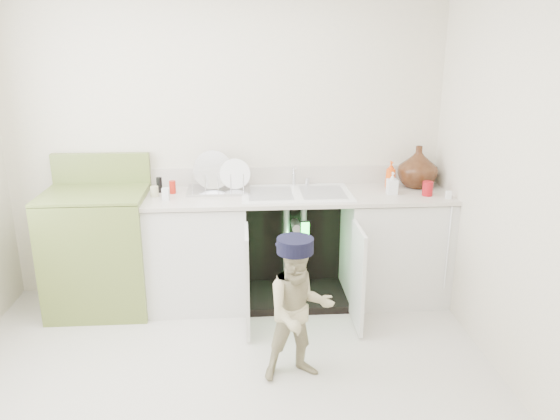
{
  "coord_description": "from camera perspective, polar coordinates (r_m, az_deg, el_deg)",
  "views": [
    {
      "loc": [
        0.13,
        -2.88,
        2.05
      ],
      "look_at": [
        0.39,
        0.7,
        0.93
      ],
      "focal_mm": 35.0,
      "sensor_mm": 36.0,
      "label": 1
    }
  ],
  "objects": [
    {
      "name": "counter_run",
      "position": [
        4.4,
        2.1,
        -3.56
      ],
      "size": [
        2.44,
        1.02,
        1.24
      ],
      "color": "silver",
      "rests_on": "ground"
    },
    {
      "name": "avocado_stove",
      "position": [
        4.49,
        -18.31,
        -3.85
      ],
      "size": [
        0.77,
        0.65,
        1.19
      ],
      "color": "olive",
      "rests_on": "ground"
    },
    {
      "name": "repair_worker",
      "position": [
        3.4,
        2.01,
        -10.3
      ],
      "size": [
        0.5,
        0.96,
        0.93
      ],
      "rotation": [
        0.0,
        0.0,
        0.19
      ],
      "color": "#C3B68C",
      "rests_on": "ground"
    },
    {
      "name": "ground",
      "position": [
        3.54,
        -5.72,
        -18.16
      ],
      "size": [
        3.5,
        3.5,
        0.0
      ],
      "primitive_type": "plane",
      "color": "#BCB5A5",
      "rests_on": "ground"
    },
    {
      "name": "room_shell",
      "position": [
        2.99,
        -6.44,
        1.74
      ],
      "size": [
        6.0,
        5.5,
        1.26
      ],
      "color": "beige",
      "rests_on": "ground"
    }
  ]
}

